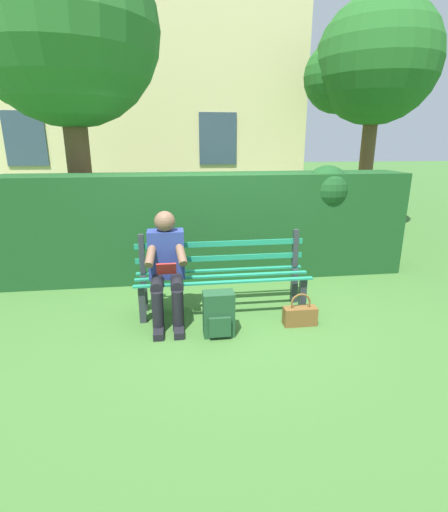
{
  "coord_description": "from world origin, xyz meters",
  "views": [
    {
      "loc": [
        0.52,
        3.93,
        1.86
      ],
      "look_at": [
        0.0,
        0.1,
        0.69
      ],
      "focal_mm": 26.74,
      "sensor_mm": 36.0,
      "label": 1
    }
  ],
  "objects_px": {
    "tree": "(58,36)",
    "backpack": "(219,314)",
    "tree_far": "(370,66)",
    "park_bench": "(222,274)",
    "person_seated": "(167,265)",
    "handbag": "(300,315)"
  },
  "relations": [
    {
      "from": "backpack",
      "to": "handbag",
      "type": "relative_size",
      "value": 1.28
    },
    {
      "from": "person_seated",
      "to": "backpack",
      "type": "distance_m",
      "value": 0.77
    },
    {
      "from": "park_bench",
      "to": "tree",
      "type": "bearing_deg",
      "value": -47.32
    },
    {
      "from": "park_bench",
      "to": "tree_far",
      "type": "relative_size",
      "value": 0.42
    },
    {
      "from": "person_seated",
      "to": "tree_far",
      "type": "height_order",
      "value": "tree_far"
    },
    {
      "from": "person_seated",
      "to": "tree",
      "type": "xyz_separation_m",
      "value": [
        1.39,
        -2.33,
        2.63
      ]
    },
    {
      "from": "tree",
      "to": "person_seated",
      "type": "bearing_deg",
      "value": 120.79
    },
    {
      "from": "tree",
      "to": "backpack",
      "type": "bearing_deg",
      "value": 124.28
    },
    {
      "from": "park_bench",
      "to": "person_seated",
      "type": "relative_size",
      "value": 1.64
    },
    {
      "from": "tree",
      "to": "backpack",
      "type": "distance_m",
      "value": 4.51
    },
    {
      "from": "tree",
      "to": "tree_far",
      "type": "bearing_deg",
      "value": -163.04
    },
    {
      "from": "handbag",
      "to": "park_bench",
      "type": "bearing_deg",
      "value": -33.47
    },
    {
      "from": "handbag",
      "to": "tree_far",
      "type": "relative_size",
      "value": 0.08
    },
    {
      "from": "park_bench",
      "to": "backpack",
      "type": "relative_size",
      "value": 4.24
    },
    {
      "from": "backpack",
      "to": "tree_far",
      "type": "height_order",
      "value": "tree_far"
    },
    {
      "from": "backpack",
      "to": "tree_far",
      "type": "bearing_deg",
      "value": -128.91
    },
    {
      "from": "tree",
      "to": "tree_far",
      "type": "height_order",
      "value": "tree"
    },
    {
      "from": "tree",
      "to": "backpack",
      "type": "height_order",
      "value": "tree"
    },
    {
      "from": "backpack",
      "to": "person_seated",
      "type": "bearing_deg",
      "value": -41.15
    },
    {
      "from": "person_seated",
      "to": "tree",
      "type": "bearing_deg",
      "value": -59.21
    },
    {
      "from": "handbag",
      "to": "backpack",
      "type": "bearing_deg",
      "value": 6.34
    },
    {
      "from": "person_seated",
      "to": "tree",
      "type": "relative_size",
      "value": 0.25
    }
  ]
}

